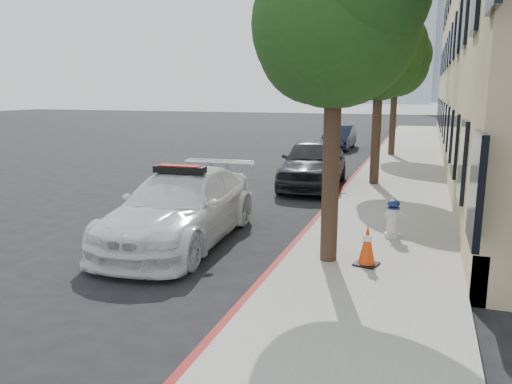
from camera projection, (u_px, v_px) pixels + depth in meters
The scene contains 12 objects.
ground at pixel (223, 226), 11.86m from camera, with size 120.00×120.00×0.00m, color black.
sidewalk at pixel (402, 169), 19.98m from camera, with size 3.20×50.00×0.15m, color gray.
curb_strip at pixel (363, 167), 20.47m from camera, with size 0.12×50.00×0.15m, color maroon.
tower_right at pixel (453, 17), 129.82m from camera, with size 14.00×14.00×44.00m, color #9EA8B7.
tree_near at pixel (337, 22), 8.22m from camera, with size 2.92×2.82×5.62m.
tree_mid at pixel (381, 58), 15.66m from camera, with size 2.77×2.64×5.43m.
tree_far at pixel (397, 64), 23.03m from camera, with size 3.10×3.00×5.81m.
police_car at pixel (181, 207), 10.51m from camera, with size 2.37×5.25×1.64m.
parked_car_mid at pixel (314, 162), 16.58m from camera, with size 1.95×4.85×1.65m, color black.
parked_car_far at pixel (339, 137), 27.24m from camera, with size 1.37×3.93×1.29m, color #141B32.
fire_hydrant at pixel (393, 219), 10.33m from camera, with size 0.35×0.31×0.82m.
traffic_cone at pixel (367, 245), 8.71m from camera, with size 0.47×0.47×0.73m.
Camera 1 is at (4.44, -10.60, 3.16)m, focal length 35.00 mm.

